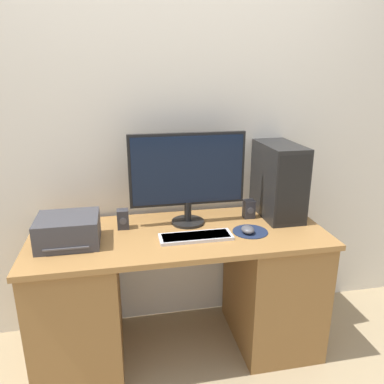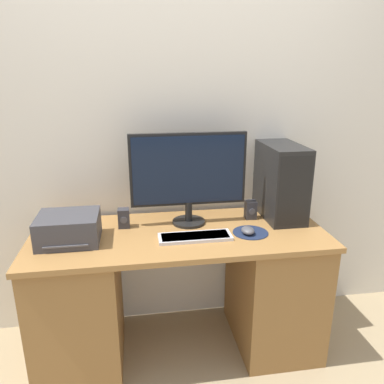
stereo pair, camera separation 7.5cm
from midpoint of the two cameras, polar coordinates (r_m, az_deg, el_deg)
name	(u,v)px [view 1 (the left image)]	position (r m, az deg, el deg)	size (l,w,h in m)	color
wall_back	(168,118)	(2.30, -4.61, 11.10)	(6.40, 0.05, 2.70)	silver
desk	(180,291)	(2.26, -2.81, -14.82)	(1.63, 0.65, 0.77)	olive
monitor	(188,173)	(2.11, -1.70, 2.91)	(0.66, 0.19, 0.53)	black
keyboard	(196,237)	(2.01, -0.50, -6.83)	(0.39, 0.13, 0.02)	silver
mousepad	(250,232)	(2.11, 7.85, -6.00)	(0.20, 0.20, 0.00)	#19233D
mouse	(248,230)	(2.08, 7.47, -5.71)	(0.07, 0.09, 0.04)	#4C4C51
computer_tower	(278,180)	(2.31, 12.14, 1.73)	(0.21, 0.41, 0.44)	black
printer	(68,230)	(2.04, -19.34, -5.56)	(0.31, 0.27, 0.15)	#38383D
speaker_left	(123,219)	(2.16, -11.47, -4.08)	(0.06, 0.06, 0.11)	#2D2D33
speaker_right	(249,209)	(2.29, 7.74, -2.58)	(0.06, 0.06, 0.11)	#2D2D33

